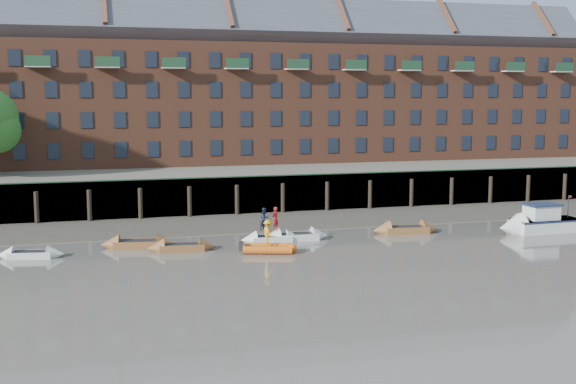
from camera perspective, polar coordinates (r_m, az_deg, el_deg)
name	(u,v)px	position (r m, az deg, el deg)	size (l,w,h in m)	color
ground	(349,275)	(41.02, 4.81, -6.59)	(220.00, 220.00, 0.00)	#635E57
foreshore	(271,222)	(57.86, -1.36, -2.37)	(110.00, 8.00, 0.50)	#3D382F
mud_band	(282,229)	(54.63, -0.49, -2.97)	(110.00, 1.60, 0.10)	#4C4336
river_wall	(258,195)	(61.82, -2.35, -0.23)	(110.00, 1.23, 3.30)	#2D2A26
bank_terrace	(229,177)	(75.05, -4.70, 1.15)	(110.00, 28.00, 3.20)	#5E594D
apartment_terrace	(226,68)	(75.60, -4.94, 9.72)	(80.60, 15.56, 20.98)	brown
rowboat_0	(31,255)	(47.92, -19.67, -4.67)	(4.25, 1.87, 1.19)	silver
rowboat_1	(138,244)	(49.12, -11.77, -4.04)	(5.01, 2.17, 1.41)	brown
rowboat_2	(182,247)	(47.69, -8.40, -4.34)	(4.57, 1.59, 1.30)	brown
rowboat_3	(271,239)	(49.96, -1.31, -3.72)	(4.34, 1.44, 1.24)	silver
rowboat_4	(296,237)	(50.54, 0.61, -3.56)	(4.76, 1.42, 1.38)	silver
rowboat_6	(406,230)	(53.80, 9.29, -2.96)	(5.13, 1.97, 1.45)	brown
rib_tender	(270,248)	(46.69, -1.41, -4.48)	(3.55, 2.45, 0.60)	#D15B12
motor_launch	(533,223)	(56.24, 18.82, -2.36)	(6.63, 2.37, 2.71)	silver
person_rower_a	(275,218)	(49.77, -1.03, -2.10)	(0.59, 0.39, 1.61)	maroon
person_rower_b	(265,219)	(49.71, -1.86, -2.14)	(0.76, 0.59, 1.56)	#19233F
person_rib_crew	(268,232)	(46.51, -1.61, -3.17)	(1.01, 0.58, 1.56)	orange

